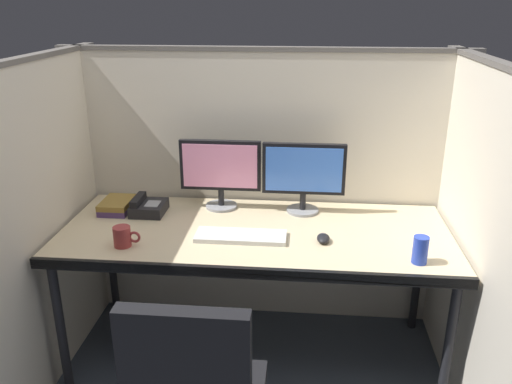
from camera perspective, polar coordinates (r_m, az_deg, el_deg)
cubicle_partition_rear at (r=2.95m, az=0.72°, el=0.30°), size 2.21×0.06×1.57m
cubicle_partition_left at (r=2.73m, az=-21.65°, el=-2.98°), size 0.06×1.41×1.57m
cubicle_partition_right at (r=2.56m, az=22.51°, el=-4.65°), size 0.06×1.41×1.57m
desk at (r=2.57m, az=-0.13°, el=-5.28°), size 1.90×0.80×0.74m
monitor_left at (r=2.76m, az=-3.92°, el=2.47°), size 0.43×0.17×0.37m
monitor_right at (r=2.71m, az=5.25°, el=2.07°), size 0.43×0.17×0.37m
keyboard_main at (r=2.47m, az=-1.68°, el=-4.86°), size 0.43×0.15×0.02m
computer_mouse at (r=2.45m, az=7.38°, el=-5.05°), size 0.06×0.10×0.04m
coffee_mug at (r=2.46m, az=-14.38°, el=-4.75°), size 0.13×0.08×0.09m
soda_can at (r=2.34m, az=17.55°, el=-6.06°), size 0.07×0.07×0.12m
book_stack at (r=2.87m, az=-14.98°, el=-1.42°), size 0.15×0.21×0.06m
desk_phone at (r=2.80m, az=-11.77°, el=-1.62°), size 0.17×0.19×0.09m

